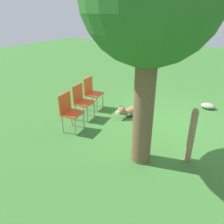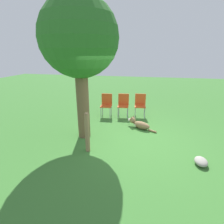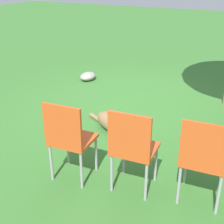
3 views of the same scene
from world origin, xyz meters
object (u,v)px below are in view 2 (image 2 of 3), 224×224
at_px(red_chair_0, 140,104).
at_px(oak_tree, 79,40).
at_px(dog, 139,124).
at_px(red_chair_1, 123,104).
at_px(fence_post, 87,132).
at_px(red_chair_2, 106,104).

bearing_deg(red_chair_0, oak_tree, -40.47).
height_order(dog, red_chair_1, red_chair_1).
relative_size(fence_post, red_chair_1, 1.18).
relative_size(fence_post, red_chair_0, 1.18).
relative_size(red_chair_0, red_chair_2, 1.00).
bearing_deg(red_chair_0, red_chair_2, -83.21).
distance_m(oak_tree, red_chair_2, 3.07).
relative_size(red_chair_0, red_chair_1, 1.00).
bearing_deg(red_chair_1, dog, 30.47).
bearing_deg(red_chair_1, red_chair_0, 96.79).
height_order(fence_post, red_chair_2, fence_post).
height_order(oak_tree, red_chair_1, oak_tree).
xyz_separation_m(red_chair_0, red_chair_1, (-0.13, 0.69, 0.00)).
xyz_separation_m(oak_tree, red_chair_1, (2.08, -0.97, -2.35)).
relative_size(dog, fence_post, 0.91).
xyz_separation_m(fence_post, red_chair_1, (2.92, -0.56, -0.02)).
relative_size(oak_tree, red_chair_1, 4.24).
bearing_deg(red_chair_1, fence_post, -14.45).
relative_size(dog, red_chair_2, 1.08).
xyz_separation_m(red_chair_0, red_chair_2, (-0.25, 1.38, 0.00)).
height_order(oak_tree, red_chair_2, oak_tree).
relative_size(oak_tree, dog, 3.93).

